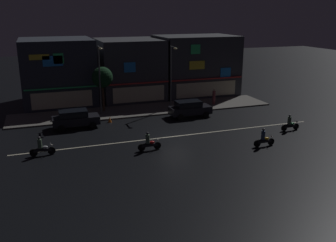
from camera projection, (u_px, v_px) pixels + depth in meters
ground_plane at (175, 136)px, 32.43m from camera, size 140.00×140.00×0.00m
lane_divider_stripe at (175, 136)px, 32.42m from camera, size 27.29×0.16×0.01m
sidewalk_far at (145, 110)px, 41.00m from camera, size 28.73×5.07×0.14m
storefront_left_block at (195, 65)px, 48.19m from camera, size 9.94×7.23×7.58m
storefront_center_block at (58, 72)px, 43.29m from camera, size 8.03×8.58×7.54m
storefront_right_block at (130, 69)px, 46.03m from camera, size 7.68×8.47×7.30m
streetlamp_west at (100, 75)px, 37.74m from camera, size 0.44×1.64×7.09m
streetlamp_mid at (171, 72)px, 40.24m from camera, size 0.44×1.64×6.85m
pedestrian_on_sidewalk at (214, 97)px, 42.99m from camera, size 0.36×0.36×1.78m
street_tree at (102, 78)px, 39.10m from camera, size 2.21×2.21×4.80m
parked_car_near_kerb at (190, 108)px, 38.34m from camera, size 4.30×1.98×1.67m
parked_car_trailing at (75, 119)px, 34.71m from camera, size 4.30×1.98×1.67m
motorcycle_lead at (264, 139)px, 29.89m from camera, size 1.90×0.60×1.52m
motorcycle_following at (290, 124)px, 33.88m from camera, size 1.90×0.60×1.52m
motorcycle_opposite_lane at (149, 143)px, 29.02m from camera, size 1.90×0.60×1.52m
motorcycle_trailing_far at (42, 148)px, 27.97m from camera, size 1.90×0.60×1.52m
traffic_cone at (110, 119)px, 36.52m from camera, size 0.36×0.36×0.55m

